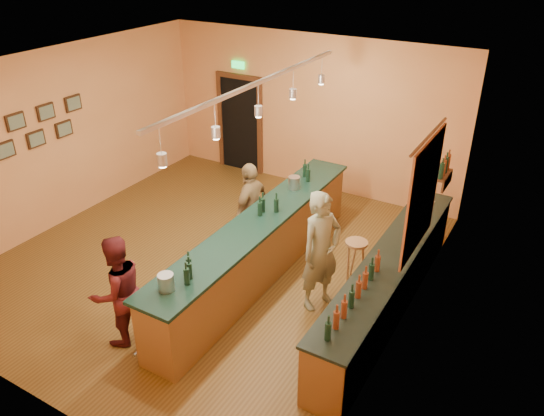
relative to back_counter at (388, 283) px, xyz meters
The scene contains 17 objects.
floor 3.01m from the back_counter, behind, with size 7.00×7.00×0.00m, color brown.
ceiling 4.03m from the back_counter, behind, with size 6.50×7.00×0.02m, color silver.
wall_back 4.59m from the back_counter, 131.80° to the left, with size 6.50×0.02×3.20m, color #E19154.
wall_front 4.86m from the back_counter, 128.91° to the right, with size 6.50×0.02×3.20m, color #E19154.
wall_left 6.32m from the back_counter, behind, with size 0.02×7.00×3.20m, color #E19154.
wall_right 1.16m from the back_counter, 32.52° to the right, with size 0.02×7.00×3.20m, color #E19154.
doorway 5.75m from the back_counter, 144.79° to the left, with size 1.15×0.09×2.48m.
tapestry 1.41m from the back_counter, 40.29° to the left, with size 0.03×1.40×1.60m, color maroon.
bottle_shelf 2.10m from the back_counter, 83.32° to the left, with size 0.17×0.55×0.54m.
picture_grid 6.42m from the back_counter, behind, with size 0.06×2.20×0.70m, color #382111, non-canonical shape.
back_counter is the anchor object (origin of this frame).
tasting_bar 2.04m from the back_counter, behind, with size 0.73×5.10×1.38m.
pendant_track 3.22m from the back_counter, behind, with size 0.11×4.60×0.50m.
bartender 1.06m from the back_counter, 159.07° to the right, with size 0.67×0.44×1.83m, color gray.
customer_a 3.72m from the back_counter, 140.14° to the right, with size 0.77×0.60×1.59m, color #59191E.
customer_b 2.64m from the back_counter, behind, with size 0.95×0.39×1.62m, color #997A51.
bar_stool 0.83m from the back_counter, 145.98° to the left, with size 0.35×0.35×0.72m.
Camera 1 is at (4.66, -6.00, 4.98)m, focal length 35.00 mm.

